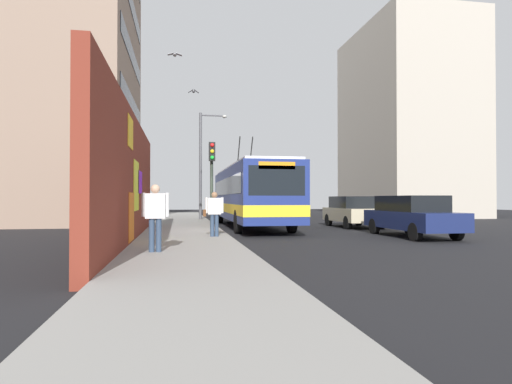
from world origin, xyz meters
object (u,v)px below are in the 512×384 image
object	(u,v)px
parked_car_navy	(411,215)
street_lamp	(203,158)
city_bus	(250,194)
pedestrian_near_wall	(155,212)
traffic_light	(212,170)
pedestrian_at_curb	(214,211)
parked_car_champagne	(353,211)

from	to	relation	value
parked_car_navy	street_lamp	world-z (taller)	street_lamp
parked_car_navy	city_bus	bearing A→B (deg)	37.76
city_bus	pedestrian_near_wall	distance (m)	11.90
city_bus	street_lamp	xyz separation A→B (m)	(6.00, 2.06, 2.34)
pedestrian_near_wall	traffic_light	bearing A→B (deg)	-13.29
city_bus	parked_car_navy	xyz separation A→B (m)	(-6.71, -5.20, -0.88)
traffic_light	parked_car_navy	bearing A→B (deg)	-119.48
street_lamp	pedestrian_at_curb	bearing A→B (deg)	178.54
parked_car_navy	traffic_light	size ratio (longest dim) A/B	1.25
traffic_light	street_lamp	world-z (taller)	street_lamp
parked_car_champagne	pedestrian_near_wall	bearing A→B (deg)	137.15
pedestrian_near_wall	traffic_light	size ratio (longest dim) A/B	0.43
pedestrian_at_curb	pedestrian_near_wall	distance (m)	4.53
city_bus	street_lamp	distance (m)	6.76
city_bus	parked_car_champagne	world-z (taller)	city_bus
pedestrian_near_wall	street_lamp	bearing A→B (deg)	-7.04
pedestrian_at_curb	street_lamp	world-z (taller)	street_lamp
pedestrian_near_wall	traffic_light	distance (m)	8.96
pedestrian_at_curb	pedestrian_near_wall	size ratio (longest dim) A/B	0.93
parked_car_navy	pedestrian_at_curb	distance (m)	7.60
city_bus	pedestrian_at_curb	size ratio (longest dim) A/B	8.17
pedestrian_at_curb	traffic_light	xyz separation A→B (m)	(4.41, -0.24, 1.72)
parked_car_navy	street_lamp	bearing A→B (deg)	29.73
parked_car_navy	pedestrian_near_wall	distance (m)	10.37
traffic_light	street_lamp	size ratio (longest dim) A/B	0.57
parked_car_champagne	pedestrian_near_wall	distance (m)	13.79
parked_car_navy	pedestrian_near_wall	xyz separation A→B (m)	(-4.41, 9.37, 0.30)
pedestrian_at_curb	traffic_light	bearing A→B (deg)	-3.12
parked_car_navy	street_lamp	size ratio (longest dim) A/B	0.71
parked_car_champagne	pedestrian_at_curb	distance (m)	9.64
city_bus	street_lamp	size ratio (longest dim) A/B	1.86
pedestrian_at_curb	street_lamp	distance (m)	13.32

